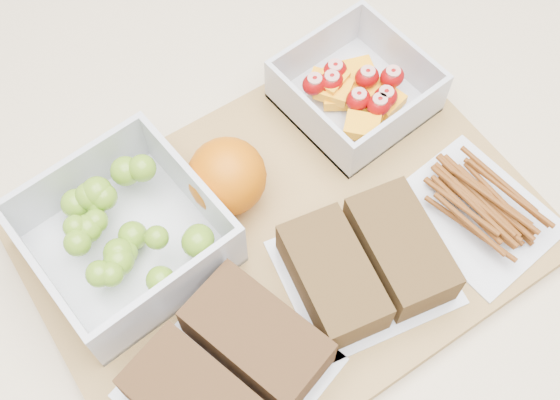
% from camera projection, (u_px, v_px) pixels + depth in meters
% --- Properties ---
extents(counter, '(1.20, 0.90, 0.90)m').
position_uv_depth(counter, '(292.00, 358.00, 1.03)').
color(counter, beige).
rests_on(counter, ground).
extents(cutting_board, '(0.45, 0.34, 0.02)m').
position_uv_depth(cutting_board, '(289.00, 240.00, 0.62)').
color(cutting_board, '#A47E44').
rests_on(cutting_board, counter).
extents(grape_container, '(0.14, 0.14, 0.06)m').
position_uv_depth(grape_container, '(124.00, 233.00, 0.58)').
color(grape_container, '#BBBCC4').
rests_on(grape_container, cutting_board).
extents(fruit_container, '(0.12, 0.12, 0.05)m').
position_uv_depth(fruit_container, '(355.00, 91.00, 0.66)').
color(fruit_container, '#BBBCC4').
rests_on(fruit_container, cutting_board).
extents(orange, '(0.07, 0.07, 0.07)m').
position_uv_depth(orange, '(227.00, 176.00, 0.60)').
color(orange, '#D76305').
rests_on(orange, cutting_board).
extents(sandwich_bag_left, '(0.16, 0.15, 0.04)m').
position_uv_depth(sandwich_bag_left, '(228.00, 371.00, 0.53)').
color(sandwich_bag_left, silver).
rests_on(sandwich_bag_left, cutting_board).
extents(sandwich_bag_center, '(0.16, 0.15, 0.04)m').
position_uv_depth(sandwich_bag_center, '(367.00, 263.00, 0.57)').
color(sandwich_bag_center, silver).
rests_on(sandwich_bag_center, cutting_board).
extents(pretzel_bag, '(0.11, 0.13, 0.03)m').
position_uv_depth(pretzel_bag, '(479.00, 207.00, 0.61)').
color(pretzel_bag, silver).
rests_on(pretzel_bag, cutting_board).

